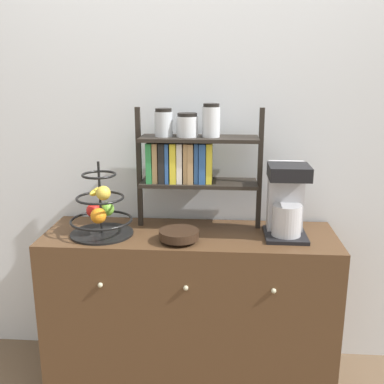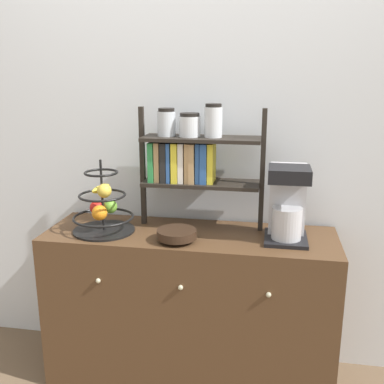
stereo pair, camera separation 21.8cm
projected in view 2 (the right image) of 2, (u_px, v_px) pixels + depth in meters
wall_back at (199, 130)px, 2.38m from camera, size 7.00×0.05×2.60m
sideboard at (190, 307)px, 2.34m from camera, size 1.45×0.48×0.82m
coffee_maker at (287, 203)px, 2.13m from camera, size 0.20×0.23×0.36m
fruit_stand at (103, 209)px, 2.24m from camera, size 0.31×0.31×0.37m
wooden_bowl at (177, 234)px, 2.13m from camera, size 0.19×0.19×0.06m
shelf_hutch at (189, 154)px, 2.25m from camera, size 0.64×0.20×0.63m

